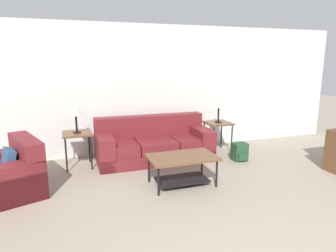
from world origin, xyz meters
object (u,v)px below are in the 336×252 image
Objects in this scene: coffee_table at (182,164)px; backpack at (240,152)px; table_lamp_left at (76,110)px; table_lamp_right at (219,103)px; side_table_left at (77,137)px; side_table_right at (218,126)px; armchair at (4,177)px; couch at (154,145)px.

coffee_table is 3.05× the size of backpack.
table_lamp_left is (-1.47, 1.35, 0.70)m from coffee_table.
table_lamp_left and table_lamp_right have the same top height.
side_table_left is at bearing -90.00° from table_lamp_left.
table_lamp_right reaches higher than side_table_right.
coffee_table is at bearing -10.31° from armchair.
side_table_left is at bearing 167.92° from backpack.
table_lamp_right reaches higher than armchair.
armchair is 3.77× the size of backpack.
table_lamp_right is at bearing 45.28° from coffee_table.
backpack is (4.00, 0.26, -0.12)m from armchair.
armchair is at bearing -139.78° from table_lamp_left.
side_table_right is (3.85, 0.89, 0.28)m from armchair.
side_table_left is 3.04m from backpack.
side_table_left is at bearing 137.47° from coffee_table.
table_lamp_left reaches higher than side_table_left.
table_lamp_left is 1.57× the size of backpack.
side_table_right is 1.86× the size of backpack.
armchair is 2.56m from coffee_table.
coffee_table is 1.95× the size of table_lamp_right.
armchair is at bearing -176.30° from backpack.
couch reaches higher than side_table_right.
table_lamp_right is (2.80, 0.00, 0.48)m from side_table_left.
armchair reaches higher than side_table_right.
table_lamp_right is (1.33, 1.35, 0.70)m from coffee_table.
couch is 2.10× the size of coffee_table.
coffee_table is (0.07, -1.31, 0.05)m from couch.
armchair is 2.41× the size of table_lamp_right.
couch reaches higher than side_table_left.
backpack is (2.94, -0.63, -0.87)m from table_lamp_left.
table_lamp_right is (2.80, 0.00, 0.00)m from table_lamp_left.
couch is 1.70× the size of armchair.
couch is 1.43m from side_table_right.
side_table_left is at bearing 180.00° from side_table_right.
side_table_right is at bearing 12.99° from armchair.
armchair is at bearing -160.75° from couch.
table_lamp_right is at bearing 0.00° from table_lamp_left.
armchair is at bearing 169.69° from coffee_table.
coffee_table is 2.02m from table_lamp_right.
couch is at bearing 92.90° from coffee_table.
coffee_table is 2.11m from table_lamp_left.
couch is 1.59m from table_lamp_right.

